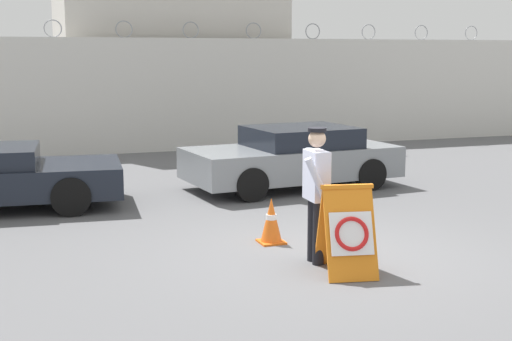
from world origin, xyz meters
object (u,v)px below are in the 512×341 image
traffic_cone_near (271,221)px  parked_car_rear_sedan (293,157)px  security_guard (316,188)px  barricade_sign (347,230)px

traffic_cone_near → parked_car_rear_sedan: bearing=63.3°
security_guard → traffic_cone_near: security_guard is taller
barricade_sign → parked_car_rear_sedan: parked_car_rear_sedan is taller
traffic_cone_near → parked_car_rear_sedan: (1.95, 3.88, 0.30)m
barricade_sign → traffic_cone_near: (-0.37, 1.68, -0.23)m
security_guard → parked_car_rear_sedan: bearing=162.6°
barricade_sign → parked_car_rear_sedan: bearing=85.3°
barricade_sign → traffic_cone_near: 1.74m
security_guard → traffic_cone_near: (-0.20, 1.11, -0.67)m
barricade_sign → traffic_cone_near: size_ratio=1.69×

